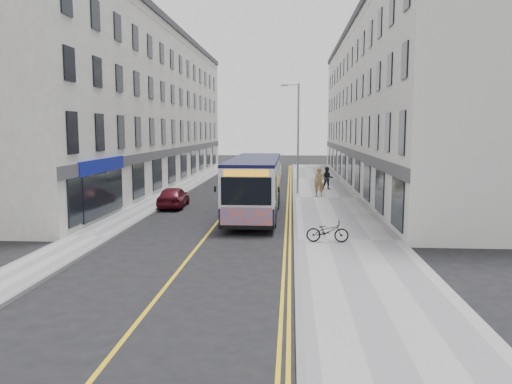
# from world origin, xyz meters

# --- Properties ---
(ground) EXTENTS (140.00, 140.00, 0.00)m
(ground) POSITION_xyz_m (0.00, 0.00, 0.00)
(ground) COLOR black
(ground) RESTS_ON ground
(pavement_east) EXTENTS (4.50, 64.00, 0.12)m
(pavement_east) POSITION_xyz_m (6.25, 12.00, 0.06)
(pavement_east) COLOR #959497
(pavement_east) RESTS_ON ground
(pavement_west) EXTENTS (2.00, 64.00, 0.12)m
(pavement_west) POSITION_xyz_m (-5.00, 12.00, 0.06)
(pavement_west) COLOR #959497
(pavement_west) RESTS_ON ground
(kerb_east) EXTENTS (0.18, 64.00, 0.13)m
(kerb_east) POSITION_xyz_m (4.00, 12.00, 0.07)
(kerb_east) COLOR slate
(kerb_east) RESTS_ON ground
(kerb_west) EXTENTS (0.18, 64.00, 0.13)m
(kerb_west) POSITION_xyz_m (-4.00, 12.00, 0.07)
(kerb_west) COLOR slate
(kerb_west) RESTS_ON ground
(road_centre_line) EXTENTS (0.12, 64.00, 0.01)m
(road_centre_line) POSITION_xyz_m (0.00, 12.00, 0.00)
(road_centre_line) COLOR gold
(road_centre_line) RESTS_ON ground
(road_dbl_yellow_inner) EXTENTS (0.10, 64.00, 0.01)m
(road_dbl_yellow_inner) POSITION_xyz_m (3.55, 12.00, 0.00)
(road_dbl_yellow_inner) COLOR gold
(road_dbl_yellow_inner) RESTS_ON ground
(road_dbl_yellow_outer) EXTENTS (0.10, 64.00, 0.01)m
(road_dbl_yellow_outer) POSITION_xyz_m (3.75, 12.00, 0.00)
(road_dbl_yellow_outer) COLOR gold
(road_dbl_yellow_outer) RESTS_ON ground
(terrace_east) EXTENTS (6.00, 46.00, 13.00)m
(terrace_east) POSITION_xyz_m (11.50, 21.00, 6.50)
(terrace_east) COLOR silver
(terrace_east) RESTS_ON ground
(terrace_west) EXTENTS (6.00, 46.00, 13.00)m
(terrace_west) POSITION_xyz_m (-9.00, 21.00, 6.50)
(terrace_west) COLOR silver
(terrace_west) RESTS_ON ground
(streetlamp) EXTENTS (1.32, 0.18, 8.00)m
(streetlamp) POSITION_xyz_m (4.17, 14.00, 4.38)
(streetlamp) COLOR #989BA1
(streetlamp) RESTS_ON ground
(city_bus) EXTENTS (2.57, 11.00, 3.19)m
(city_bus) POSITION_xyz_m (1.80, 5.10, 1.75)
(city_bus) COLOR black
(city_bus) RESTS_ON ground
(bicycle) EXTENTS (1.74, 0.62, 0.91)m
(bicycle) POSITION_xyz_m (5.29, -1.77, 0.58)
(bicycle) COLOR black
(bicycle) RESTS_ON pavement_east
(pedestrian_near) EXTENTS (0.76, 0.53, 1.99)m
(pedestrian_near) POSITION_xyz_m (5.73, 12.52, 1.12)
(pedestrian_near) COLOR #9A7646
(pedestrian_near) RESTS_ON pavement_east
(pedestrian_far) EXTENTS (0.86, 0.67, 1.75)m
(pedestrian_far) POSITION_xyz_m (6.58, 16.51, 1.00)
(pedestrian_far) COLOR black
(pedestrian_far) RESTS_ON pavement_east
(car_white) EXTENTS (1.84, 4.71, 1.53)m
(car_white) POSITION_xyz_m (1.88, 24.75, 0.76)
(car_white) COLOR white
(car_white) RESTS_ON ground
(car_maroon) EXTENTS (1.71, 3.89, 1.30)m
(car_maroon) POSITION_xyz_m (-3.40, 7.64, 0.65)
(car_maroon) COLOR #530D18
(car_maroon) RESTS_ON ground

